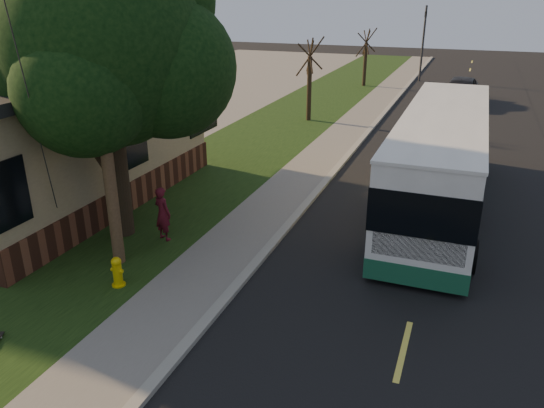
% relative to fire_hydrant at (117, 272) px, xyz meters
% --- Properties ---
extents(ground, '(120.00, 120.00, 0.00)m').
position_rel_fire_hydrant_xyz_m(ground, '(2.60, 0.00, -0.43)').
color(ground, black).
rests_on(ground, ground).
extents(road, '(8.00, 80.00, 0.01)m').
position_rel_fire_hydrant_xyz_m(road, '(6.60, 10.00, -0.43)').
color(road, black).
rests_on(road, ground).
extents(curb, '(0.25, 80.00, 0.12)m').
position_rel_fire_hydrant_xyz_m(curb, '(2.60, 10.00, -0.37)').
color(curb, gray).
rests_on(curb, ground).
extents(sidewalk, '(2.00, 80.00, 0.08)m').
position_rel_fire_hydrant_xyz_m(sidewalk, '(1.60, 10.00, -0.39)').
color(sidewalk, slate).
rests_on(sidewalk, ground).
extents(grass_verge, '(5.00, 80.00, 0.07)m').
position_rel_fire_hydrant_xyz_m(grass_verge, '(-1.90, 10.00, -0.40)').
color(grass_verge, black).
rests_on(grass_verge, ground).
extents(building_lot, '(15.00, 80.00, 0.04)m').
position_rel_fire_hydrant_xyz_m(building_lot, '(-11.90, 10.00, -0.41)').
color(building_lot, slate).
rests_on(building_lot, ground).
extents(fire_hydrant, '(0.32, 0.32, 0.74)m').
position_rel_fire_hydrant_xyz_m(fire_hydrant, '(0.00, 0.00, 0.00)').
color(fire_hydrant, '#DCB90B').
rests_on(fire_hydrant, grass_verge).
extents(utility_pole, '(2.86, 3.21, 9.07)m').
position_rel_fire_hydrant_xyz_m(utility_pole, '(-0.71, 0.99, 4.20)').
color(utility_pole, '#473321').
rests_on(utility_pole, ground).
extents(leafy_tree, '(6.30, 6.00, 7.80)m').
position_rel_fire_hydrant_xyz_m(leafy_tree, '(-1.57, 2.65, 4.73)').
color(leafy_tree, black).
rests_on(leafy_tree, grass_verge).
extents(bare_tree_near, '(1.38, 1.21, 4.31)m').
position_rel_fire_hydrant_xyz_m(bare_tree_near, '(-0.90, 18.00, 1.72)').
color(bare_tree_near, black).
rests_on(bare_tree_near, grass_verge).
extents(bare_tree_far, '(1.38, 1.21, 4.03)m').
position_rel_fire_hydrant_xyz_m(bare_tree_far, '(-0.40, 30.00, 1.57)').
color(bare_tree_far, black).
rests_on(bare_tree_far, grass_verge).
extents(traffic_signal, '(0.18, 0.22, 5.50)m').
position_rel_fire_hydrant_xyz_m(traffic_signal, '(3.10, 34.00, 2.73)').
color(traffic_signal, '#2D2D30').
rests_on(traffic_signal, ground).
extents(transit_bus, '(2.62, 11.37, 3.08)m').
position_rel_fire_hydrant_xyz_m(transit_bus, '(6.51, 7.88, 1.21)').
color(transit_bus, silver).
rests_on(transit_bus, ground).
extents(skateboarder, '(0.65, 0.53, 1.53)m').
position_rel_fire_hydrant_xyz_m(skateboarder, '(-0.32, 2.56, 0.40)').
color(skateboarder, '#52101C').
rests_on(skateboarder, grass_verge).
extents(dumpster, '(1.68, 1.50, 1.23)m').
position_rel_fire_hydrant_xyz_m(dumpster, '(-5.33, 7.29, 0.23)').
color(dumpster, black).
rests_on(dumpster, building_lot).
extents(distant_car, '(2.33, 4.98, 1.65)m').
position_rel_fire_hydrant_xyz_m(distant_car, '(6.42, 25.78, 0.39)').
color(distant_car, black).
rests_on(distant_car, ground).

